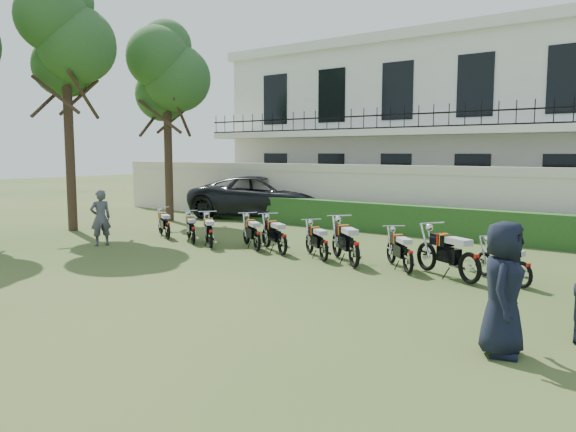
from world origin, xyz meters
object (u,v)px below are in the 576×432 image
at_px(tree_west_near, 167,72).
at_px(tree_west_mid, 65,36).
at_px(motorcycle_3, 257,236).
at_px(motorcycle_5, 324,245).
at_px(motorcycle_6, 354,247).
at_px(motorcycle_8, 470,260).
at_px(motorcycle_0, 168,226).
at_px(motorcycle_4, 282,239).
at_px(motorcycle_7, 408,255).
at_px(motorcycle_9, 523,268).
at_px(officer_0, 503,289).
at_px(motorcycle_1, 193,231).
at_px(inspector, 101,218).
at_px(motorcycle_2, 211,234).
at_px(suv, 265,197).

bearing_deg(tree_west_near, tree_west_mid, -97.13).
xyz_separation_m(motorcycle_3, motorcycle_5, (2.28, -0.11, -0.01)).
height_order(motorcycle_6, motorcycle_8, motorcycle_8).
height_order(motorcycle_0, motorcycle_4, motorcycle_4).
bearing_deg(motorcycle_8, motorcycle_7, 113.04).
height_order(motorcycle_3, motorcycle_5, motorcycle_3).
distance_m(motorcycle_8, motorcycle_9, 1.02).
relative_size(tree_west_mid, officer_0, 4.79).
distance_m(motorcycle_1, inspector, 2.73).
height_order(motorcycle_4, motorcycle_8, motorcycle_8).
relative_size(motorcycle_1, motorcycle_2, 0.99).
bearing_deg(suv, motorcycle_6, -143.90).
bearing_deg(tree_west_mid, motorcycle_4, 3.77).
bearing_deg(motorcycle_9, motorcycle_5, 124.55).
distance_m(motorcycle_2, officer_0, 9.79).
xyz_separation_m(motorcycle_9, officer_0, (0.77, -4.05, 0.49)).
bearing_deg(motorcycle_2, motorcycle_8, -48.66).
height_order(motorcycle_4, motorcycle_6, motorcycle_6).
height_order(tree_west_near, motorcycle_5, tree_west_near).
relative_size(tree_west_near, motorcycle_9, 5.35).
bearing_deg(tree_west_mid, motorcycle_3, 4.72).
distance_m(motorcycle_9, officer_0, 4.15).
relative_size(motorcycle_2, inspector, 0.86).
relative_size(tree_west_near, motorcycle_6, 4.87).
bearing_deg(officer_0, motorcycle_9, 0.08).
bearing_deg(motorcycle_8, motorcycle_6, 119.79).
bearing_deg(motorcycle_9, suv, 95.29).
bearing_deg(motorcycle_0, motorcycle_1, -68.45).
height_order(tree_west_mid, motorcycle_3, tree_west_mid).
xyz_separation_m(motorcycle_2, motorcycle_4, (2.25, 0.42, 0.02)).
bearing_deg(motorcycle_5, officer_0, -87.93).
relative_size(motorcycle_7, inspector, 0.80).
bearing_deg(motorcycle_4, inspector, 140.80).
distance_m(tree_west_mid, tree_west_near, 4.11).
bearing_deg(motorcycle_3, suv, 72.78).
xyz_separation_m(motorcycle_7, suv, (-9.56, 6.55, 0.43)).
height_order(motorcycle_3, motorcycle_8, motorcycle_8).
relative_size(motorcycle_1, motorcycle_3, 0.92).
bearing_deg(motorcycle_6, motorcycle_1, 129.89).
xyz_separation_m(motorcycle_2, officer_0, (9.10, -3.57, 0.47)).
height_order(motorcycle_4, motorcycle_7, motorcycle_4).
bearing_deg(motorcycle_2, motorcycle_1, 115.30).
height_order(motorcycle_1, motorcycle_7, motorcycle_7).
height_order(motorcycle_6, officer_0, officer_0).
bearing_deg(motorcycle_2, motorcycle_3, -29.57).
height_order(tree_west_near, motorcycle_2, tree_west_near).
relative_size(motorcycle_9, inspector, 0.90).
xyz_separation_m(motorcycle_9, inspector, (-11.40, -1.94, 0.39)).
bearing_deg(motorcycle_9, motorcycle_3, 123.32).
bearing_deg(motorcycle_1, motorcycle_0, 118.49).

